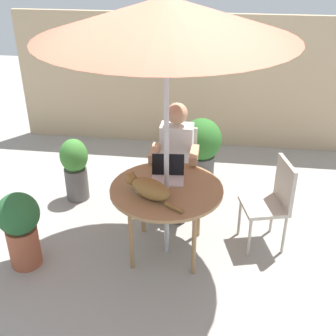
{
  "coord_description": "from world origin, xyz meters",
  "views": [
    {
      "loc": [
        0.47,
        -3.33,
        2.74
      ],
      "look_at": [
        0.0,
        0.1,
        0.86
      ],
      "focal_mm": 46.61,
      "sensor_mm": 36.0,
      "label": 1
    }
  ],
  "objects_px": {
    "chair_occupied": "(177,162)",
    "chair_empty": "(273,197)",
    "cat": "(148,188)",
    "potted_plant_near_fence": "(20,226)",
    "potted_plant_by_chair": "(201,146)",
    "laptop": "(168,172)",
    "person_seated": "(176,154)",
    "potted_plant_corner": "(75,167)",
    "patio_umbrella": "(166,18)",
    "patio_table": "(167,193)"
  },
  "relations": [
    {
      "from": "chair_empty",
      "to": "person_seated",
      "type": "height_order",
      "value": "person_seated"
    },
    {
      "from": "chair_empty",
      "to": "laptop",
      "type": "bearing_deg",
      "value": -175.16
    },
    {
      "from": "laptop",
      "to": "patio_umbrella",
      "type": "bearing_deg",
      "value": -85.85
    },
    {
      "from": "chair_occupied",
      "to": "potted_plant_by_chair",
      "type": "xyz_separation_m",
      "value": [
        0.22,
        0.58,
        -0.07
      ]
    },
    {
      "from": "patio_table",
      "to": "potted_plant_corner",
      "type": "distance_m",
      "value": 1.44
    },
    {
      "from": "chair_empty",
      "to": "potted_plant_near_fence",
      "type": "distance_m",
      "value": 2.35
    },
    {
      "from": "patio_umbrella",
      "to": "laptop",
      "type": "height_order",
      "value": "patio_umbrella"
    },
    {
      "from": "patio_table",
      "to": "patio_umbrella",
      "type": "relative_size",
      "value": 0.44
    },
    {
      "from": "chair_empty",
      "to": "patio_umbrella",
      "type": "bearing_deg",
      "value": -164.84
    },
    {
      "from": "person_seated",
      "to": "potted_plant_by_chair",
      "type": "distance_m",
      "value": 0.81
    },
    {
      "from": "person_seated",
      "to": "cat",
      "type": "bearing_deg",
      "value": -98.8
    },
    {
      "from": "chair_occupied",
      "to": "person_seated",
      "type": "distance_m",
      "value": 0.23
    },
    {
      "from": "patio_umbrella",
      "to": "laptop",
      "type": "relative_size",
      "value": 7.33
    },
    {
      "from": "cat",
      "to": "potted_plant_corner",
      "type": "height_order",
      "value": "cat"
    },
    {
      "from": "patio_umbrella",
      "to": "potted_plant_corner",
      "type": "xyz_separation_m",
      "value": [
        -1.16,
        0.82,
        -1.78
      ]
    },
    {
      "from": "person_seated",
      "to": "potted_plant_near_fence",
      "type": "relative_size",
      "value": 1.65
    },
    {
      "from": "chair_occupied",
      "to": "potted_plant_by_chair",
      "type": "relative_size",
      "value": 1.12
    },
    {
      "from": "laptop",
      "to": "potted_plant_corner",
      "type": "bearing_deg",
      "value": 150.94
    },
    {
      "from": "chair_occupied",
      "to": "laptop",
      "type": "bearing_deg",
      "value": -91.1
    },
    {
      "from": "patio_table",
      "to": "chair_empty",
      "type": "xyz_separation_m",
      "value": [
        0.98,
        0.27,
        -0.13
      ]
    },
    {
      "from": "patio_table",
      "to": "potted_plant_corner",
      "type": "bearing_deg",
      "value": 144.75
    },
    {
      "from": "person_seated",
      "to": "potted_plant_near_fence",
      "type": "xyz_separation_m",
      "value": [
        -1.27,
        -1.07,
        -0.27
      ]
    },
    {
      "from": "patio_table",
      "to": "chair_occupied",
      "type": "bearing_deg",
      "value": 90.0
    },
    {
      "from": "laptop",
      "to": "person_seated",
      "type": "bearing_deg",
      "value": 88.58
    },
    {
      "from": "patio_table",
      "to": "potted_plant_corner",
      "type": "xyz_separation_m",
      "value": [
        -1.16,
        0.82,
        -0.25
      ]
    },
    {
      "from": "chair_occupied",
      "to": "potted_plant_corner",
      "type": "distance_m",
      "value": 1.17
    },
    {
      "from": "chair_empty",
      "to": "potted_plant_near_fence",
      "type": "height_order",
      "value": "chair_empty"
    },
    {
      "from": "chair_empty",
      "to": "person_seated",
      "type": "xyz_separation_m",
      "value": [
        -0.98,
        0.45,
        0.17
      ]
    },
    {
      "from": "patio_table",
      "to": "chair_occupied",
      "type": "distance_m",
      "value": 0.88
    },
    {
      "from": "patio_table",
      "to": "laptop",
      "type": "height_order",
      "value": "laptop"
    },
    {
      "from": "chair_occupied",
      "to": "potted_plant_corner",
      "type": "xyz_separation_m",
      "value": [
        -1.16,
        -0.05,
        -0.12
      ]
    },
    {
      "from": "chair_empty",
      "to": "potted_plant_by_chair",
      "type": "height_order",
      "value": "chair_empty"
    },
    {
      "from": "laptop",
      "to": "potted_plant_by_chair",
      "type": "height_order",
      "value": "laptop"
    },
    {
      "from": "chair_occupied",
      "to": "laptop",
      "type": "xyz_separation_m",
      "value": [
        -0.01,
        -0.69,
        0.25
      ]
    },
    {
      "from": "chair_occupied",
      "to": "chair_empty",
      "type": "distance_m",
      "value": 1.16
    },
    {
      "from": "patio_umbrella",
      "to": "chair_occupied",
      "type": "height_order",
      "value": "patio_umbrella"
    },
    {
      "from": "patio_umbrella",
      "to": "cat",
      "type": "distance_m",
      "value": 1.4
    },
    {
      "from": "person_seated",
      "to": "potted_plant_by_chair",
      "type": "xyz_separation_m",
      "value": [
        0.22,
        0.74,
        -0.24
      ]
    },
    {
      "from": "laptop",
      "to": "patio_table",
      "type": "bearing_deg",
      "value": -85.85
    },
    {
      "from": "chair_empty",
      "to": "cat",
      "type": "height_order",
      "value": "chair_empty"
    },
    {
      "from": "chair_empty",
      "to": "potted_plant_corner",
      "type": "bearing_deg",
      "value": 165.57
    },
    {
      "from": "laptop",
      "to": "potted_plant_near_fence",
      "type": "distance_m",
      "value": 1.42
    },
    {
      "from": "chair_occupied",
      "to": "chair_empty",
      "type": "relative_size",
      "value": 1.0
    },
    {
      "from": "potted_plant_by_chair",
      "to": "potted_plant_corner",
      "type": "relative_size",
      "value": 1.08
    },
    {
      "from": "chair_occupied",
      "to": "potted_plant_near_fence",
      "type": "bearing_deg",
      "value": -136.07
    },
    {
      "from": "chair_empty",
      "to": "potted_plant_near_fence",
      "type": "bearing_deg",
      "value": -164.6
    },
    {
      "from": "chair_empty",
      "to": "laptop",
      "type": "xyz_separation_m",
      "value": [
        -1.0,
        -0.08,
        0.25
      ]
    },
    {
      "from": "patio_table",
      "to": "chair_empty",
      "type": "distance_m",
      "value": 1.03
    },
    {
      "from": "chair_empty",
      "to": "cat",
      "type": "relative_size",
      "value": 1.59
    },
    {
      "from": "chair_occupied",
      "to": "potted_plant_corner",
      "type": "relative_size",
      "value": 1.2
    }
  ]
}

